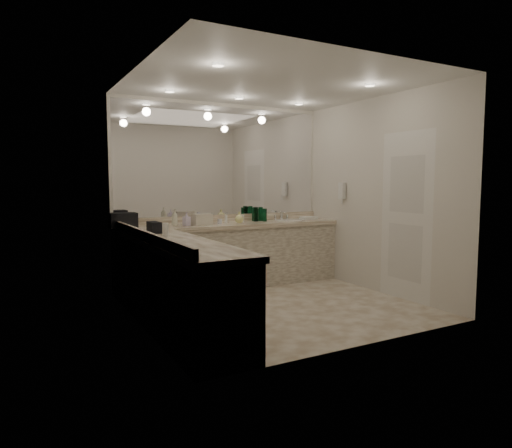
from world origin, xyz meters
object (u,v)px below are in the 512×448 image
wall_phone (342,191)px  cream_cosmetic_case (202,220)px  black_toiletry_bag (123,221)px  soap_bottle_a (175,217)px  sink (289,221)px  soap_bottle_b (187,219)px  soap_bottle_c (239,217)px  hand_towel (309,218)px

wall_phone → cream_cosmetic_case: wall_phone is taller
black_toiletry_bag → soap_bottle_a: (0.68, 0.04, 0.01)m
cream_cosmetic_case → sink: bearing=-3.4°
soap_bottle_a → soap_bottle_b: size_ratio=1.20×
wall_phone → cream_cosmetic_case: (-2.02, 0.45, -0.38)m
wall_phone → black_toiletry_bag: 3.12m
soap_bottle_a → soap_bottle_c: soap_bottle_a is taller
hand_towel → black_toiletry_bag: bearing=-180.0°
black_toiletry_bag → wall_phone: bearing=-9.5°
black_toiletry_bag → hand_towel: size_ratio=1.34×
cream_cosmetic_case → hand_towel: size_ratio=1.02×
sink → soap_bottle_b: (-1.64, -0.05, 0.10)m
wall_phone → soap_bottle_c: wall_phone is taller
soap_bottle_b → cream_cosmetic_case: bearing=0.1°
soap_bottle_a → soap_bottle_b: 0.17m
cream_cosmetic_case → soap_bottle_a: (-0.35, 0.10, 0.04)m
cream_cosmetic_case → hand_towel: cream_cosmetic_case is taller
black_toiletry_bag → soap_bottle_b: (0.81, -0.06, -0.00)m
sink → soap_bottle_a: (-1.77, 0.05, 0.11)m
wall_phone → soap_bottle_a: (-2.37, 0.55, -0.34)m
black_toiletry_bag → soap_bottle_c: black_toiletry_bag is taller
wall_phone → soap_bottle_c: (-1.45, 0.48, -0.37)m
sink → black_toiletry_bag: bearing=179.7°
hand_towel → soap_bottle_a: 2.14m
black_toiletry_bag → soap_bottle_b: size_ratio=1.83×
soap_bottle_a → black_toiletry_bag: bearing=-176.8°
soap_bottle_a → soap_bottle_c: 0.93m
hand_towel → soap_bottle_b: bearing=-178.3°
sink → cream_cosmetic_case: size_ratio=1.74×
black_toiletry_bag → soap_bottle_a: 0.68m
sink → wall_phone: 0.91m
wall_phone → soap_bottle_a: wall_phone is taller
soap_bottle_b → hand_towel: bearing=1.7°
cream_cosmetic_case → soap_bottle_a: bearing=159.1°
hand_towel → wall_phone: bearing=-65.8°
black_toiletry_bag → hand_towel: 2.83m
cream_cosmetic_case → hand_towel: (1.79, 0.06, -0.05)m
black_toiletry_bag → soap_bottle_a: size_ratio=1.52×
soap_bottle_b → soap_bottle_c: (0.79, 0.03, -0.01)m
hand_towel → soap_bottle_c: bearing=-178.4°
cream_cosmetic_case → hand_towel: 1.79m
wall_phone → soap_bottle_b: (-2.24, 0.45, -0.36)m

